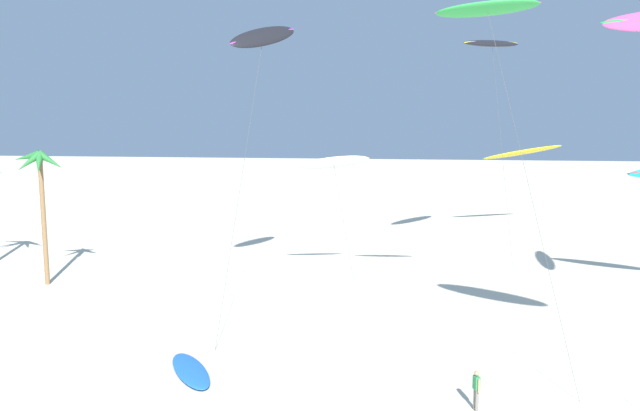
# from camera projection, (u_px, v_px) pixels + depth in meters

# --- Properties ---
(palm_tree_2) EXTENTS (3.64, 3.39, 9.25)m
(palm_tree_2) POSITION_uv_depth(u_px,v_px,m) (40.00, 173.00, 44.00)
(palm_tree_2) COLOR olive
(palm_tree_2) RESTS_ON ground
(flying_kite_1) EXTENTS (6.02, 6.98, 17.31)m
(flying_kite_1) POSITION_uv_depth(u_px,v_px,m) (487.00, 9.00, 31.14)
(flying_kite_1) COLOR green
(flying_kite_1) RESTS_ON ground
(flying_kite_2) EXTENTS (5.57, 6.35, 17.37)m
(flying_kite_2) POSITION_uv_depth(u_px,v_px,m) (492.00, 43.00, 48.30)
(flying_kite_2) COLOR black
(flying_kite_2) RESTS_ON ground
(flying_kite_3) EXTENTS (7.94, 8.93, 8.81)m
(flying_kite_3) POSITION_uv_depth(u_px,v_px,m) (523.00, 152.00, 63.58)
(flying_kite_3) COLOR yellow
(flying_kite_3) RESTS_ON ground
(flying_kite_5) EXTENTS (3.90, 9.54, 17.26)m
(flying_kite_5) POSITION_uv_depth(u_px,v_px,m) (263.00, 37.00, 37.70)
(flying_kite_5) COLOR black
(flying_kite_5) RESTS_ON ground
(flying_kite_8) EXTENTS (4.79, 4.71, 9.26)m
(flying_kite_8) POSITION_uv_depth(u_px,v_px,m) (334.00, 163.00, 42.91)
(flying_kite_8) COLOR white
(flying_kite_8) RESTS_ON ground
(grounded_kite_0) EXTENTS (3.52, 4.59, 0.31)m
(grounded_kite_0) POSITION_uv_depth(u_px,v_px,m) (191.00, 370.00, 29.87)
(grounded_kite_0) COLOR blue
(grounded_kite_0) RESTS_ON ground
(person_foreground_walker) EXTENTS (0.29, 0.48, 1.68)m
(person_foreground_walker) POSITION_uv_depth(u_px,v_px,m) (476.00, 389.00, 26.14)
(person_foreground_walker) COLOR slate
(person_foreground_walker) RESTS_ON ground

